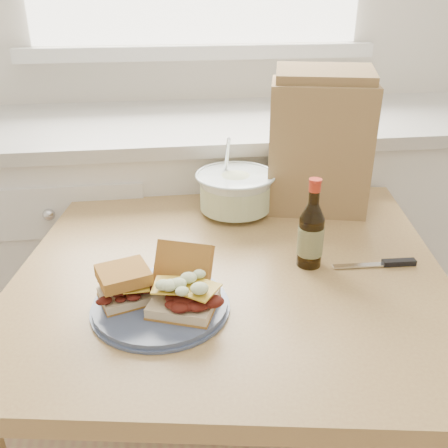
{
  "coord_description": "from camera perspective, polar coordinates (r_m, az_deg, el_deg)",
  "views": [
    {
      "loc": [
        -0.17,
        0.02,
        1.36
      ],
      "look_at": [
        -0.04,
        1.02,
        0.86
      ],
      "focal_mm": 40.0,
      "sensor_mm": 36.0,
      "label": 1
    }
  ],
  "objects": [
    {
      "name": "sandwich_right",
      "position": [
        0.96,
        -4.67,
        -7.06
      ],
      "size": [
        0.15,
        0.2,
        0.1
      ],
      "rotation": [
        0.0,
        0.0,
        -0.37
      ],
      "color": "beige",
      "rests_on": "plate"
    },
    {
      "name": "cabinet_run",
      "position": [
        1.91,
        -1.72,
        -1.68
      ],
      "size": [
        2.5,
        0.64,
        0.94
      ],
      "color": "white",
      "rests_on": "ground"
    },
    {
      "name": "coleslaw_bowl",
      "position": [
        1.36,
        1.31,
        3.49
      ],
      "size": [
        0.22,
        0.22,
        0.22
      ],
      "color": "silver",
      "rests_on": "dining_table"
    },
    {
      "name": "paper_bag",
      "position": [
        1.38,
        10.78,
        8.61
      ],
      "size": [
        0.3,
        0.23,
        0.35
      ],
      "primitive_type": "cube",
      "rotation": [
        0.0,
        0.0,
        -0.25
      ],
      "color": "#A37C4E",
      "rests_on": "dining_table"
    },
    {
      "name": "knife",
      "position": [
        1.18,
        18.3,
        -4.27
      ],
      "size": [
        0.19,
        0.03,
        0.01
      ],
      "rotation": [
        0.0,
        0.0,
        -0.05
      ],
      "color": "silver",
      "rests_on": "dining_table"
    },
    {
      "name": "plate",
      "position": [
        0.99,
        -7.26,
        -9.19
      ],
      "size": [
        0.26,
        0.26,
        0.02
      ],
      "primitive_type": "cylinder",
      "color": "#475473",
      "rests_on": "dining_table"
    },
    {
      "name": "beer_bottle",
      "position": [
        1.11,
        9.9,
        -1.11
      ],
      "size": [
        0.06,
        0.06,
        0.21
      ],
      "rotation": [
        0.0,
        0.0,
        0.16
      ],
      "color": "black",
      "rests_on": "dining_table"
    },
    {
      "name": "sandwich_left",
      "position": [
        0.98,
        -11.31,
        -6.78
      ],
      "size": [
        0.12,
        0.11,
        0.07
      ],
      "rotation": [
        0.0,
        0.0,
        0.31
      ],
      "color": "beige",
      "rests_on": "plate"
    },
    {
      "name": "dining_table",
      "position": [
        1.21,
        0.8,
        -8.93
      ],
      "size": [
        1.09,
        1.09,
        0.78
      ],
      "rotation": [
        0.0,
        0.0,
        -0.17
      ],
      "color": "tan",
      "rests_on": "ground"
    }
  ]
}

